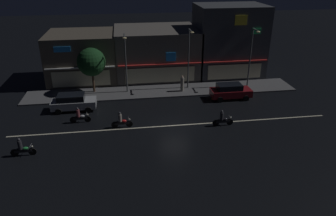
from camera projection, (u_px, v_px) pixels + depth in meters
name	position (u px, v px, depth m)	size (l,w,h in m)	color
ground_plane	(175.00, 126.00, 28.83)	(140.00, 140.00, 0.00)	black
lane_divider_stripe	(175.00, 125.00, 28.83)	(28.90, 0.16, 0.01)	beige
sidewalk_far	(163.00, 91.00, 36.42)	(30.42, 3.98, 0.14)	#4C4C4F
storefront_left_block	(156.00, 52.00, 40.83)	(10.29, 8.68, 5.97)	#56514C
storefront_center_block	(229.00, 41.00, 40.37)	(8.36, 6.32, 8.78)	#383A3F
storefront_right_block	(83.00, 57.00, 39.17)	(8.12, 7.56, 5.78)	#4C443A
streetlamp_west	(126.00, 59.00, 34.22)	(0.44, 1.64, 6.51)	#47494C
streetlamp_mid	(189.00, 54.00, 35.35)	(0.44, 1.64, 6.81)	#47494C
streetlamp_east	(251.00, 53.00, 35.89)	(0.44, 1.64, 6.76)	#47494C
pedestrian_on_sidewalk	(182.00, 84.00, 35.86)	(0.39, 0.39, 1.81)	gray
street_tree	(91.00, 62.00, 34.61)	(3.08, 3.08, 4.98)	#473323
parked_car_near_kerb	(230.00, 91.00, 34.18)	(4.30, 1.98, 1.67)	maroon
parked_car_trailing	(73.00, 102.00, 31.51)	(4.30, 1.98, 1.67)	#9EA0A5
motorcycle_lead	(222.00, 119.00, 28.58)	(1.90, 0.60, 1.52)	black
motorcycle_following	(79.00, 116.00, 29.13)	(1.90, 0.60, 1.52)	black
motorcycle_opposite_lane	(22.00, 148.00, 24.10)	(1.90, 0.60, 1.52)	black
motorcycle_trailing_far	(121.00, 121.00, 28.25)	(1.90, 0.60, 1.52)	black
traffic_cone	(213.00, 97.00, 34.28)	(0.36, 0.36, 0.55)	orange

